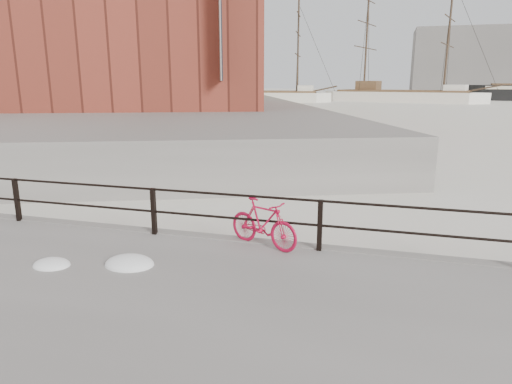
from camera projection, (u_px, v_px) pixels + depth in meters
The scene contains 10 objects.
far_quay at pixel (181, 95), 85.74m from camera, with size 24.00×150.00×1.80m, color gray.
bicycle at pixel (263, 223), 8.85m from camera, with size 1.59×0.24×0.96m, color #B60C31.
schooner_mid at pixel (401, 102), 77.17m from camera, with size 28.90×12.23×20.79m, color silver, non-canonical shape.
schooner_left at pixel (266, 102), 77.94m from camera, with size 22.90×10.41×17.54m, color silver, non-canonical shape.
workboat_near at pixel (124, 119), 42.73m from camera, with size 12.35×4.12×7.00m, color black, non-canonical shape.
workboat_far at pixel (190, 109), 57.24m from camera, with size 10.48×3.62×7.00m, color black, non-canonical shape.
apartment_cream at pixel (162, 24), 73.14m from camera, with size 20.00×15.00×21.20m, color beige.
apartment_grey at pixel (172, 31), 94.15m from camera, with size 22.00×15.00×23.20m, color #979792.
apartment_brick at pixel (178, 45), 116.60m from camera, with size 24.00×15.00×21.20m, color maroon.
industrial_west at pixel (471, 61), 131.45m from camera, with size 32.00×18.00×18.00m, color gray.
Camera 1 is at (-2.41, -8.42, 3.52)m, focal length 32.00 mm.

